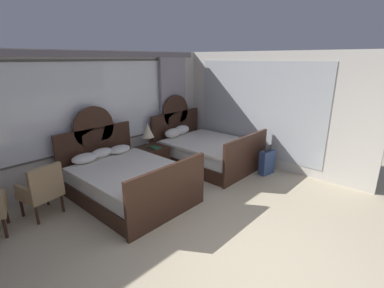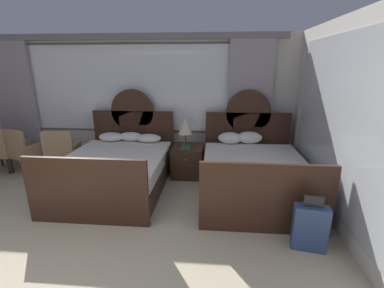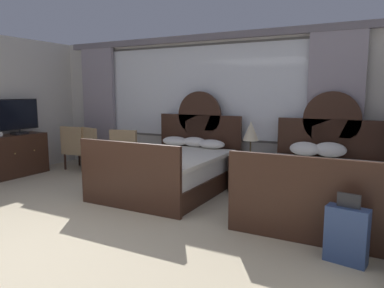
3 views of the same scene
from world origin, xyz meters
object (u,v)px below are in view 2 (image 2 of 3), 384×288
(table_lamp_on_nightstand, at_px, (185,126))
(nightstand_between_beds, at_px, (188,161))
(bed_near_mirror, at_px, (252,173))
(suitcase_on_floor, at_px, (310,227))
(armchair_by_window_centre, at_px, (23,149))
(bed_near_window, at_px, (118,168))
(armchair_by_window_left, at_px, (62,150))
(book_on_nightstand, at_px, (186,147))

(table_lamp_on_nightstand, bearing_deg, nightstand_between_beds, -56.14)
(bed_near_mirror, relative_size, suitcase_on_floor, 3.26)
(armchair_by_window_centre, bearing_deg, suitcase_on_floor, -21.34)
(bed_near_mirror, height_order, nightstand_between_beds, bed_near_mirror)
(bed_near_window, distance_m, suitcase_on_floor, 3.14)
(table_lamp_on_nightstand, xyz_separation_m, armchair_by_window_left, (-2.42, -0.20, -0.49))
(bed_near_window, xyz_separation_m, book_on_nightstand, (1.15, 0.52, 0.25))
(nightstand_between_beds, distance_m, table_lamp_on_nightstand, 0.68)
(bed_near_window, bearing_deg, book_on_nightstand, 24.45)
(bed_near_window, bearing_deg, armchair_by_window_centre, 166.39)
(book_on_nightstand, bearing_deg, armchair_by_window_left, -179.68)
(nightstand_between_beds, xyz_separation_m, armchair_by_window_left, (-2.47, -0.13, 0.19))
(armchair_by_window_left, bearing_deg, table_lamp_on_nightstand, 4.72)
(bed_near_mirror, distance_m, book_on_nightstand, 1.31)
(armchair_by_window_centre, bearing_deg, bed_near_window, -13.61)
(armchair_by_window_centre, height_order, suitcase_on_floor, armchair_by_window_centre)
(bed_near_window, height_order, armchair_by_window_centre, bed_near_window)
(bed_near_window, distance_m, bed_near_mirror, 2.32)
(suitcase_on_floor, bearing_deg, bed_near_mirror, 108.79)
(nightstand_between_beds, distance_m, book_on_nightstand, 0.33)
(nightstand_between_beds, bearing_deg, table_lamp_on_nightstand, 123.86)
(armchair_by_window_left, bearing_deg, nightstand_between_beds, 3.04)
(table_lamp_on_nightstand, bearing_deg, armchair_by_window_left, -175.28)
(bed_near_mirror, distance_m, nightstand_between_beds, 1.33)
(suitcase_on_floor, bearing_deg, nightstand_between_beds, 128.64)
(book_on_nightstand, bearing_deg, table_lamp_on_nightstand, 99.02)
(armchair_by_window_centre, relative_size, suitcase_on_floor, 1.34)
(table_lamp_on_nightstand, distance_m, suitcase_on_floor, 2.79)
(table_lamp_on_nightstand, relative_size, armchair_by_window_centre, 0.60)
(table_lamp_on_nightstand, xyz_separation_m, book_on_nightstand, (0.03, -0.19, -0.37))
(bed_near_mirror, bearing_deg, book_on_nightstand, 155.96)
(bed_near_mirror, distance_m, table_lamp_on_nightstand, 1.53)
(armchair_by_window_centre, bearing_deg, bed_near_mirror, -6.60)
(book_on_nightstand, height_order, suitcase_on_floor, suitcase_on_floor)
(bed_near_window, relative_size, armchair_by_window_centre, 2.44)
(bed_near_mirror, xyz_separation_m, armchair_by_window_left, (-3.63, 0.51, 0.13))
(book_on_nightstand, relative_size, suitcase_on_floor, 0.38)
(nightstand_between_beds, bearing_deg, suitcase_on_floor, -51.36)
(bed_near_window, relative_size, armchair_by_window_left, 2.44)
(bed_near_mirror, xyz_separation_m, nightstand_between_beds, (-1.16, 0.64, -0.06))
(table_lamp_on_nightstand, xyz_separation_m, suitcase_on_floor, (1.68, -2.12, -0.70))
(nightstand_between_beds, height_order, table_lamp_on_nightstand, table_lamp_on_nightstand)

